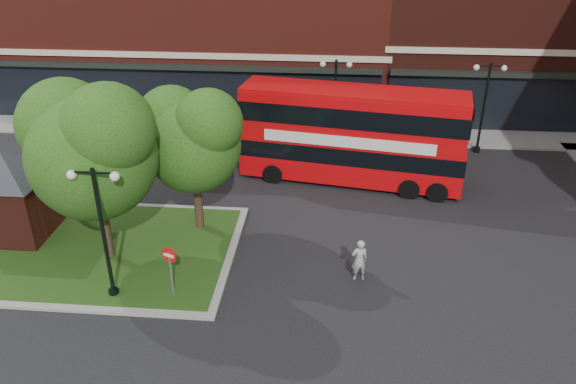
# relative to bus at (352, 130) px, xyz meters

# --- Properties ---
(ground) EXTENTS (120.00, 120.00, 0.00)m
(ground) POSITION_rel_bus_xyz_m (-2.88, -10.33, -2.69)
(ground) COLOR black
(ground) RESTS_ON ground
(pavement_far) EXTENTS (44.00, 3.00, 0.12)m
(pavement_far) POSITION_rel_bus_xyz_m (-2.88, 6.17, -2.63)
(pavement_far) COLOR slate
(pavement_far) RESTS_ON ground
(traffic_island) EXTENTS (12.60, 7.60, 0.15)m
(traffic_island) POSITION_rel_bus_xyz_m (-10.88, -7.33, -2.62)
(traffic_island) COLOR gray
(traffic_island) RESTS_ON ground
(kiosk) EXTENTS (6.51, 6.51, 3.60)m
(kiosk) POSITION_rel_bus_xyz_m (-13.88, -6.33, -0.37)
(kiosk) COLOR #471911
(kiosk) RESTS_ON traffic_island
(tree_island_west) EXTENTS (5.40, 4.71, 7.21)m
(tree_island_west) POSITION_rel_bus_xyz_m (-9.47, -7.76, 2.11)
(tree_island_west) COLOR #2D2116
(tree_island_west) RESTS_ON ground
(tree_island_east) EXTENTS (4.46, 3.90, 6.29)m
(tree_island_east) POSITION_rel_bus_xyz_m (-6.46, -5.27, 1.56)
(tree_island_east) COLOR #2D2116
(tree_island_east) RESTS_ON ground
(lamp_island) EXTENTS (1.72, 0.36, 5.00)m
(lamp_island) POSITION_rel_bus_xyz_m (-8.38, -10.13, 0.14)
(lamp_island) COLOR black
(lamp_island) RESTS_ON ground
(lamp_far_left) EXTENTS (1.72, 0.36, 5.00)m
(lamp_far_left) POSITION_rel_bus_xyz_m (-0.88, 4.17, 0.14)
(lamp_far_left) COLOR black
(lamp_far_left) RESTS_ON ground
(lamp_far_right) EXTENTS (1.72, 0.36, 5.00)m
(lamp_far_right) POSITION_rel_bus_xyz_m (7.12, 4.17, 0.14)
(lamp_far_right) COLOR black
(lamp_far_right) RESTS_ON ground
(bus) EXTENTS (10.97, 4.17, 4.09)m
(bus) POSITION_rel_bus_xyz_m (0.00, 0.00, 0.00)
(bus) COLOR red
(bus) RESTS_ON ground
(woman) EXTENTS (0.68, 0.52, 1.67)m
(woman) POSITION_rel_bus_xyz_m (0.25, -8.33, -1.85)
(woman) COLOR #9C9D9F
(woman) RESTS_ON ground
(car_silver) EXTENTS (3.94, 2.01, 1.29)m
(car_silver) POSITION_rel_bus_xyz_m (-2.06, 4.80, -2.04)
(car_silver) COLOR #B9BCC1
(car_silver) RESTS_ON ground
(car_white) EXTENTS (4.41, 1.84, 1.42)m
(car_white) POSITION_rel_bus_xyz_m (2.93, 5.67, -1.98)
(car_white) COLOR silver
(car_white) RESTS_ON ground
(no_entry_sign) EXTENTS (0.55, 0.25, 2.07)m
(no_entry_sign) POSITION_rel_bus_xyz_m (-6.26, -10.00, -1.21)
(no_entry_sign) COLOR slate
(no_entry_sign) RESTS_ON ground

